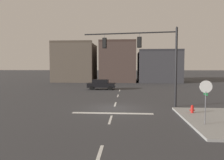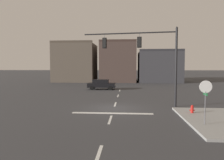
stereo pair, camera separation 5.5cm
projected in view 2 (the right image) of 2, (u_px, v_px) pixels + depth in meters
The scene contains 9 objects.
ground_plane at pixel (114, 108), 18.59m from camera, with size 400.00×400.00×0.00m, color #353538.
sidewalk_near_corner at pixel (223, 121), 14.04m from camera, with size 5.00×8.00×0.15m, color gray.
stop_bar_paint at pixel (112, 113), 16.59m from camera, with size 6.40×0.50×0.01m, color silver.
lane_centreline at pixel (115, 104), 20.58m from camera, with size 0.16×26.40×0.01m.
signal_mast_near_side at pixel (148, 52), 19.51m from camera, with size 8.69×1.28×7.25m.
stop_sign at pixel (206, 92), 12.78m from camera, with size 0.76×0.64×2.83m.
car_lot_nearside at pixel (101, 84), 33.84m from camera, with size 4.47×1.96×1.61m.
fire_hydrant at pixel (192, 110), 16.06m from camera, with size 0.40×0.30×0.75m.
building_row at pixel (115, 64), 52.40m from camera, with size 30.15×13.40×9.72m.
Camera 2 is at (1.19, -18.35, 3.67)m, focal length 33.84 mm.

